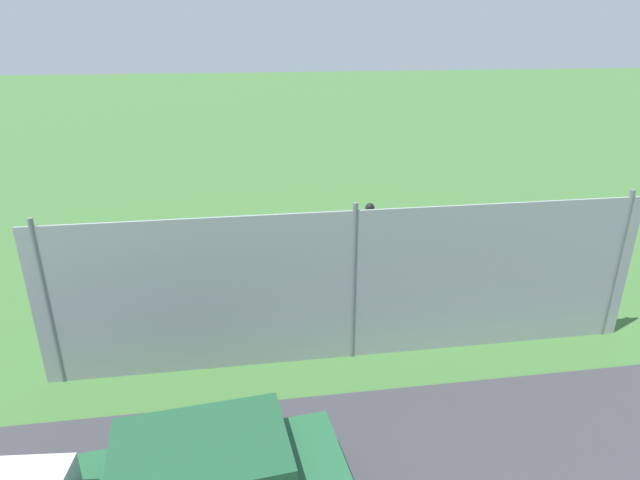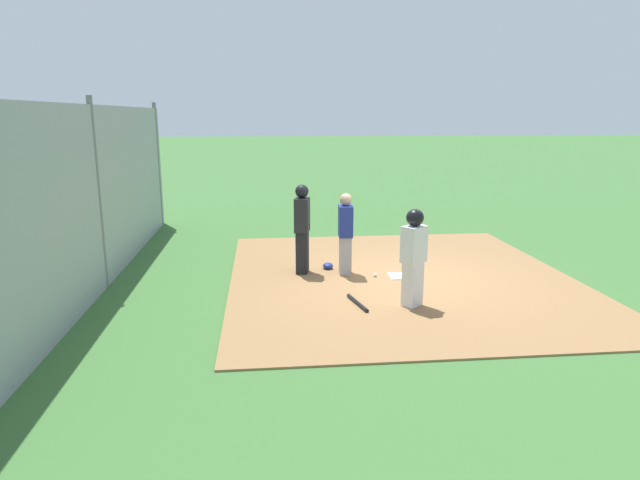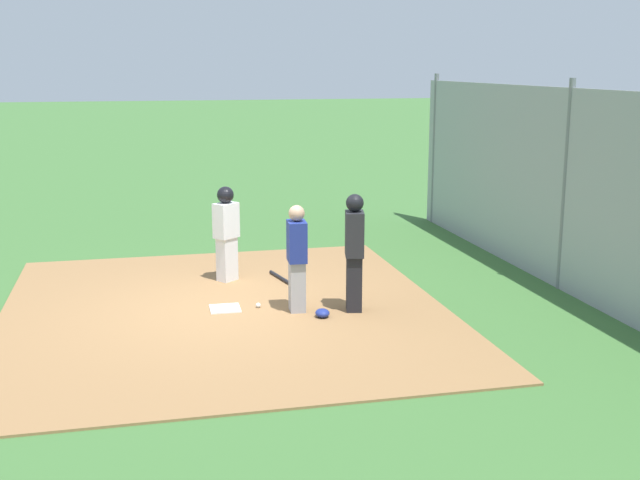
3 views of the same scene
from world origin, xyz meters
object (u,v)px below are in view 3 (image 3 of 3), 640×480
Objects in this scene: catcher at (297,257)px; umpire at (354,250)px; baseball at (258,305)px; runner at (226,228)px; catcher_mask at (322,313)px; baseball_bat at (280,277)px; home_plate at (225,308)px.

catcher is 0.83m from umpire.
umpire is 23.26× the size of baseball.
runner is 1.86m from baseball.
catcher is 21.14× the size of baseball.
baseball is at bearing -22.76° from catcher.
catcher_mask is at bearing -13.28° from runner.
runner is (1.90, 0.80, 0.08)m from catcher.
baseball reaches higher than baseball_bat.
runner is 6.58× the size of catcher_mask.
catcher_mask is at bearing 35.14° from umpire.
home_plate is 0.49m from baseball.
home_plate is at bearing -49.09° from baseball_bat.
umpire is 2.15× the size of baseball_bat.
catcher_mask is (-2.29, -1.09, -0.83)m from runner.
catcher is 0.89m from catcher_mask.
home_plate is at bearing -46.65° from runner.
umpire reaches higher than home_plate.
home_plate is at bearing -2.04° from umpire.
catcher is at bearing -106.66° from home_plate.
catcher_mask is at bearing -128.39° from baseball.
catcher is at bearing -15.91° from runner.
runner is at bearing -63.34° from catcher.
runner reaches higher than baseball.
home_plate is 1.33m from catcher.
catcher reaches higher than baseball_bat.
runner reaches higher than baseball_bat.
baseball is at bearing 51.61° from catcher_mask.
umpire is 1.09× the size of runner.
home_plate is 0.26× the size of umpire.
baseball_bat is (1.94, 0.75, -0.87)m from umpire.
umpire reaches higher than runner.
umpire is at bearing -104.35° from home_plate.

